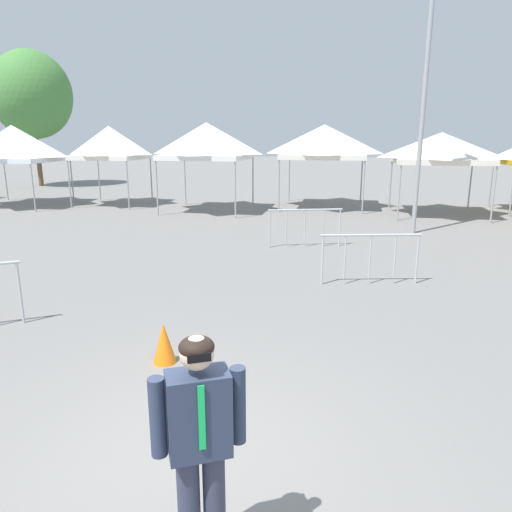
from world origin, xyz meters
The scene contains 12 objects.
ground_plane centered at (0.00, 0.00, 0.00)m, with size 140.00×140.00×0.00m, color slate.
canopy_tent_far_left centered at (-12.43, 15.70, 2.72)m, with size 3.69×3.69×3.50m.
canopy_tent_left_of_center centered at (-8.36, 16.53, 2.75)m, with size 2.81×2.81×3.47m.
canopy_tent_center centered at (-3.67, 15.44, 2.84)m, with size 3.48×3.48×3.57m.
canopy_tent_right_of_center centered at (1.03, 17.23, 2.81)m, with size 3.69×3.69×3.51m.
canopy_tent_behind_left centered at (5.49, 15.72, 2.59)m, with size 3.48×3.48×3.17m.
person_foreground centered at (0.42, -0.99, 1.03)m, with size 0.60×0.39×1.78m.
light_pole_near_lift centered at (4.01, 11.83, 4.90)m, with size 0.36×0.36×8.66m.
tree_behind_tents_left centered at (-16.54, 23.81, 5.44)m, with size 4.70×4.70×8.03m.
crowd_barrier_by_lift centered at (0.65, 9.34, 0.75)m, with size 2.04×0.58×1.08m.
crowd_barrier_near_person centered at (2.16, 6.07, 0.75)m, with size 2.07×0.43×1.08m.
traffic_cone_near_barrier centered at (-0.91, 1.99, 0.29)m, with size 0.32×0.32×0.57m, color orange.
Camera 1 is at (1.22, -3.71, 3.02)m, focal length 33.17 mm.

